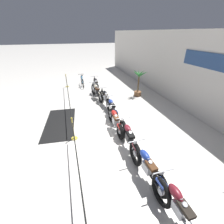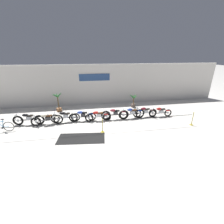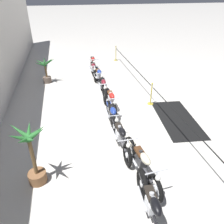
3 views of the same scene
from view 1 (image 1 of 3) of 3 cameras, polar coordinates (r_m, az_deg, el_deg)
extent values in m
plane|color=silver|center=(6.98, -2.41, -7.48)|extent=(120.00, 120.00, 0.00)
cube|color=silver|center=(8.75, 32.42, 10.90)|extent=(28.00, 0.25, 4.20)
cube|color=navy|center=(8.50, 33.15, 15.98)|extent=(3.15, 0.04, 0.70)
torus|color=black|center=(12.49, -6.54, 10.94)|extent=(0.80, 0.19, 0.79)
torus|color=black|center=(10.98, -5.49, 8.54)|extent=(0.80, 0.19, 0.79)
cylinder|color=silver|center=(12.49, -6.54, 10.94)|extent=(0.19, 0.09, 0.18)
cylinder|color=silver|center=(10.98, -5.49, 8.54)|extent=(0.19, 0.09, 0.18)
cylinder|color=silver|center=(12.49, -6.67, 12.29)|extent=(0.31, 0.08, 0.59)
cube|color=silver|center=(11.63, -6.05, 10.49)|extent=(0.38, 0.25, 0.26)
cylinder|color=silver|center=(11.61, -6.13, 11.49)|extent=(0.19, 0.12, 0.24)
cylinder|color=silver|center=(11.54, -6.08, 11.37)|extent=(0.19, 0.12, 0.24)
cylinder|color=silver|center=(11.41, -5.11, 9.44)|extent=(0.70, 0.12, 0.07)
cube|color=black|center=(11.72, -6.05, 9.91)|extent=(1.28, 0.15, 0.06)
ellipsoid|color=black|center=(11.78, -6.27, 12.02)|extent=(0.47, 0.25, 0.22)
cube|color=black|center=(11.45, -6.02, 11.35)|extent=(0.41, 0.23, 0.09)
cube|color=black|center=(10.94, -5.59, 10.01)|extent=(0.33, 0.18, 0.08)
cylinder|color=silver|center=(12.32, -6.67, 13.35)|extent=(0.08, 0.62, 0.04)
sphere|color=silver|center=(12.43, -6.68, 12.82)|extent=(0.14, 0.14, 0.14)
torus|color=black|center=(11.11, -7.09, 8.58)|extent=(0.76, 0.18, 0.75)
torus|color=black|center=(9.66, -4.37, 5.64)|extent=(0.76, 0.18, 0.75)
cylinder|color=silver|center=(11.11, -7.09, 8.58)|extent=(0.18, 0.10, 0.18)
cylinder|color=silver|center=(9.66, -4.37, 5.64)|extent=(0.18, 0.10, 0.18)
cylinder|color=silver|center=(11.10, -7.31, 10.10)|extent=(0.31, 0.09, 0.59)
cube|color=#2D2D30|center=(10.28, -5.78, 7.96)|extent=(0.38, 0.25, 0.26)
cylinder|color=#2D2D30|center=(10.25, -5.90, 9.08)|extent=(0.19, 0.13, 0.24)
cylinder|color=#2D2D30|center=(10.17, -5.76, 8.94)|extent=(0.19, 0.13, 0.24)
cylinder|color=silver|center=(10.10, -4.46, 6.79)|extent=(0.70, 0.14, 0.07)
cube|color=#47474C|center=(10.37, -5.83, 7.32)|extent=(1.30, 0.18, 0.06)
ellipsoid|color=beige|center=(10.40, -6.24, 9.70)|extent=(0.48, 0.26, 0.22)
cube|color=#4C2D19|center=(10.09, -5.61, 8.89)|extent=(0.42, 0.24, 0.09)
cube|color=beige|center=(9.60, -4.52, 7.23)|extent=(0.33, 0.19, 0.08)
cylinder|color=silver|center=(10.92, -7.23, 11.26)|extent=(0.10, 0.62, 0.04)
sphere|color=silver|center=(11.04, -7.31, 10.68)|extent=(0.14, 0.14, 0.14)
torus|color=black|center=(9.94, -3.68, 6.27)|extent=(0.73, 0.12, 0.73)
torus|color=black|center=(8.54, -0.92, 2.50)|extent=(0.73, 0.12, 0.73)
cylinder|color=silver|center=(9.94, -3.68, 6.27)|extent=(0.17, 0.08, 0.17)
cylinder|color=silver|center=(8.54, -0.92, 2.50)|extent=(0.17, 0.08, 0.17)
cylinder|color=silver|center=(9.92, -3.87, 7.97)|extent=(0.30, 0.06, 0.59)
cube|color=silver|center=(9.13, -2.33, 5.33)|extent=(0.36, 0.23, 0.26)
cylinder|color=silver|center=(9.09, -2.43, 6.59)|extent=(0.18, 0.11, 0.24)
cylinder|color=silver|center=(9.01, -2.29, 6.40)|extent=(0.18, 0.11, 0.24)
cylinder|color=silver|center=(8.96, -0.92, 3.91)|extent=(0.70, 0.08, 0.07)
cube|color=#47474C|center=(9.23, -2.40, 4.64)|extent=(1.27, 0.09, 0.06)
ellipsoid|color=black|center=(9.24, -2.77, 7.34)|extent=(0.46, 0.23, 0.22)
cube|color=black|center=(8.93, -2.13, 6.32)|extent=(0.40, 0.21, 0.09)
cube|color=black|center=(8.48, -1.03, 4.24)|extent=(0.32, 0.17, 0.08)
cylinder|color=silver|center=(9.73, -3.75, 9.23)|extent=(0.05, 0.62, 0.04)
sphere|color=silver|center=(9.85, -3.85, 8.61)|extent=(0.14, 0.14, 0.14)
torus|color=black|center=(8.69, -1.43, 2.89)|extent=(0.71, 0.13, 0.71)
torus|color=black|center=(7.41, 1.48, -1.88)|extent=(0.71, 0.13, 0.71)
cylinder|color=silver|center=(8.69, -1.43, 2.89)|extent=(0.17, 0.08, 0.17)
cylinder|color=silver|center=(7.41, 1.48, -1.88)|extent=(0.17, 0.08, 0.17)
cylinder|color=silver|center=(8.65, -1.60, 4.83)|extent=(0.30, 0.06, 0.59)
cube|color=#2D2D30|center=(7.93, 0.01, 1.56)|extent=(0.36, 0.23, 0.26)
cylinder|color=#2D2D30|center=(7.87, -0.07, 2.99)|extent=(0.18, 0.11, 0.24)
cylinder|color=#2D2D30|center=(7.80, 0.09, 2.74)|extent=(0.18, 0.11, 0.24)
cylinder|color=silver|center=(7.77, 1.61, -0.19)|extent=(0.70, 0.09, 0.07)
cube|color=#ADAFB5|center=(8.03, -0.09, 0.82)|extent=(1.20, 0.09, 0.06)
ellipsoid|color=navy|center=(8.01, -0.44, 3.93)|extent=(0.46, 0.23, 0.22)
cube|color=black|center=(7.72, 0.27, 2.60)|extent=(0.40, 0.21, 0.09)
cube|color=navy|center=(7.33, 1.39, 0.03)|extent=(0.32, 0.17, 0.08)
cylinder|color=silver|center=(8.45, -1.44, 6.21)|extent=(0.05, 0.62, 0.04)
sphere|color=silver|center=(8.57, -1.56, 5.53)|extent=(0.14, 0.14, 0.14)
torus|color=black|center=(7.55, -0.40, -1.32)|extent=(0.70, 0.14, 0.70)
torus|color=black|center=(6.38, 3.07, -7.51)|extent=(0.70, 0.14, 0.70)
cylinder|color=silver|center=(7.55, -0.40, -1.32)|extent=(0.16, 0.08, 0.16)
cylinder|color=silver|center=(6.38, 3.07, -7.51)|extent=(0.16, 0.08, 0.16)
cylinder|color=silver|center=(7.49, -0.59, 0.89)|extent=(0.30, 0.06, 0.59)
cube|color=silver|center=(6.83, 1.32, -3.24)|extent=(0.37, 0.23, 0.26)
cylinder|color=silver|center=(6.76, 1.23, -1.62)|extent=(0.18, 0.11, 0.24)
cylinder|color=silver|center=(6.69, 1.44, -1.96)|extent=(0.18, 0.11, 0.24)
cylinder|color=silver|center=(6.70, 3.20, -5.38)|extent=(0.70, 0.09, 0.07)
cube|color=#ADAFB5|center=(6.94, 1.18, -4.02)|extent=(1.16, 0.09, 0.06)
ellipsoid|color=#B21E19|center=(6.89, 0.78, -0.44)|extent=(0.47, 0.23, 0.22)
cube|color=#4C2D19|center=(6.61, 1.66, -2.18)|extent=(0.40, 0.21, 0.09)
cube|color=#B21E19|center=(6.28, 2.99, -5.45)|extent=(0.32, 0.17, 0.08)
cylinder|color=silver|center=(7.28, -0.38, 2.37)|extent=(0.05, 0.62, 0.04)
sphere|color=silver|center=(7.41, -0.54, 1.66)|extent=(0.14, 0.14, 0.14)
torus|color=black|center=(6.45, 4.19, -6.47)|extent=(0.83, 0.21, 0.82)
torus|color=black|center=(5.34, 9.04, -15.50)|extent=(0.83, 0.21, 0.82)
cylinder|color=silver|center=(6.45, 4.19, -6.47)|extent=(0.19, 0.09, 0.19)
cylinder|color=silver|center=(5.34, 9.04, -15.50)|extent=(0.19, 0.09, 0.19)
cylinder|color=silver|center=(6.36, 4.04, -3.93)|extent=(0.31, 0.08, 0.59)
cube|color=#2D2D30|center=(5.74, 6.60, -9.63)|extent=(0.37, 0.25, 0.26)
cylinder|color=#2D2D30|center=(5.65, 6.57, -7.78)|extent=(0.19, 0.12, 0.24)
cylinder|color=#2D2D30|center=(5.58, 6.85, -8.26)|extent=(0.19, 0.12, 0.24)
cylinder|color=silver|center=(5.65, 8.90, -12.33)|extent=(0.70, 0.12, 0.07)
cube|color=black|center=(5.86, 6.36, -10.42)|extent=(1.22, 0.15, 0.06)
ellipsoid|color=maroon|center=(5.76, 6.00, -6.23)|extent=(0.47, 0.25, 0.22)
cube|color=black|center=(5.51, 7.16, -8.62)|extent=(0.41, 0.23, 0.09)
cube|color=maroon|center=(5.18, 9.08, -12.84)|extent=(0.33, 0.18, 0.08)
cylinder|color=silver|center=(6.13, 4.42, -2.35)|extent=(0.08, 0.62, 0.04)
sphere|color=silver|center=(6.27, 4.16, -3.09)|extent=(0.14, 0.14, 0.14)
torus|color=black|center=(5.39, 8.86, -15.18)|extent=(0.80, 0.15, 0.80)
torus|color=black|center=(4.60, 18.21, -26.89)|extent=(0.80, 0.15, 0.80)
cylinder|color=silver|center=(5.39, 8.86, -15.18)|extent=(0.19, 0.09, 0.19)
cylinder|color=silver|center=(4.60, 18.21, -26.89)|extent=(0.19, 0.09, 0.19)
cylinder|color=silver|center=(5.26, 8.65, -12.31)|extent=(0.30, 0.06, 0.59)
cube|color=silver|center=(4.81, 13.52, -19.78)|extent=(0.37, 0.23, 0.26)
cylinder|color=silver|center=(4.69, 13.53, -17.79)|extent=(0.18, 0.12, 0.24)
cylinder|color=silver|center=(4.64, 14.08, -18.45)|extent=(0.18, 0.12, 0.24)
cylinder|color=silver|center=(4.82, 16.82, -22.74)|extent=(0.70, 0.09, 0.07)
cube|color=black|center=(4.94, 13.01, -20.48)|extent=(1.19, 0.09, 0.06)
ellipsoid|color=navy|center=(4.76, 12.41, -15.80)|extent=(0.47, 0.23, 0.22)
cube|color=#4C2D19|center=(4.58, 14.71, -19.01)|extent=(0.41, 0.21, 0.09)
cube|color=navy|center=(4.40, 18.41, -24.26)|extent=(0.32, 0.17, 0.08)
cylinder|color=silver|center=(5.02, 9.43, -10.75)|extent=(0.05, 0.62, 0.04)
sphere|color=silver|center=(5.16, 8.90, -11.44)|extent=(0.14, 0.14, 0.14)
torus|color=black|center=(4.77, 17.94, -24.80)|extent=(0.73, 0.12, 0.72)
cylinder|color=silver|center=(4.77, 17.94, -24.80)|extent=(0.17, 0.08, 0.17)
cylinder|color=silver|center=(4.60, 17.86, -21.84)|extent=(0.30, 0.06, 0.59)
cube|color=silver|center=(4.34, 24.40, -30.55)|extent=(0.36, 0.23, 0.26)
cylinder|color=silver|center=(4.19, 24.62, -28.66)|extent=(0.18, 0.11, 0.24)
cylinder|color=silver|center=(4.16, 25.41, -29.47)|extent=(0.18, 0.11, 0.24)
cylinder|color=silver|center=(4.43, 28.45, -33.51)|extent=(0.70, 0.08, 0.07)
cube|color=#ADAFB5|center=(4.47, 23.54, -31.05)|extent=(1.13, 0.08, 0.06)
ellipsoid|color=maroon|center=(4.21, 23.07, -26.36)|extent=(0.46, 0.23, 0.22)
cube|color=black|center=(4.12, 26.35, -30.19)|extent=(0.40, 0.21, 0.09)
cylinder|color=silver|center=(4.35, 19.22, -20.55)|extent=(0.05, 0.62, 0.04)
sphere|color=silver|center=(4.49, 18.33, -21.05)|extent=(0.14, 0.14, 0.14)
torus|color=black|center=(13.61, -11.54, 11.86)|extent=(0.73, 0.05, 0.73)
torus|color=black|center=(12.63, -10.94, 10.66)|extent=(0.73, 0.05, 0.73)
cylinder|color=#1E75B7|center=(13.11, -11.37, 12.26)|extent=(0.60, 0.04, 0.43)
cylinder|color=#1E75B7|center=(13.01, -11.43, 13.05)|extent=(0.55, 0.04, 0.04)
cylinder|color=#1E75B7|center=(12.85, -11.26, 12.32)|extent=(0.15, 0.04, 0.55)
cube|color=black|center=(12.74, -11.36, 13.48)|extent=(0.18, 0.08, 0.05)
cylinder|color=#1E75B7|center=(12.83, -11.07, 10.91)|extent=(0.46, 0.03, 0.03)
cylinder|color=black|center=(13.42, -11.73, 13.92)|extent=(0.03, 0.48, 0.03)
cylinder|color=black|center=(13.07, -11.17, 10.85)|extent=(0.12, 0.05, 0.12)
cylinder|color=brown|center=(10.97, 9.70, 6.93)|extent=(0.50, 0.50, 0.32)
cylinder|color=brown|center=(10.73, 10.02, 10.63)|extent=(0.10, 0.10, 1.16)
cone|color=#286B2D|center=(10.38, 10.73, 14.00)|extent=(0.50, 0.19, 0.40)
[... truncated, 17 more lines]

